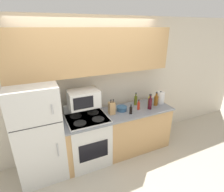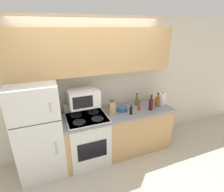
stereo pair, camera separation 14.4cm
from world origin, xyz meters
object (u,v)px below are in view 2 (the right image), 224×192
Objects in this scene: bottle_soy_sauce at (131,111)px; bottle_wine_red at (151,104)px; knife_block at (112,108)px; bottle_cooking_spray at (151,101)px; kettle at (162,99)px; microwave at (84,98)px; bottle_olive_oil at (137,101)px; refrigerator at (39,130)px; bottle_hot_sauce at (139,106)px; bottle_whiskey at (157,101)px; stove at (88,138)px; bowl at (122,109)px.

bottle_soy_sauce is 0.60× the size of bottle_wine_red.
knife_block reaches higher than bottle_cooking_spray.
bottle_soy_sauce is 0.70× the size of kettle.
microwave is 1.09m from bottle_olive_oil.
bottle_cooking_spray is at bearing 175.85° from kettle.
refrigerator reaches higher than bottle_hot_sauce.
knife_block is 1.31× the size of bottle_cooking_spray.
bottle_whiskey is 1.08× the size of kettle.
bottle_olive_oil is (1.85, 0.11, 0.19)m from refrigerator.
bottle_olive_oil is 1.44× the size of bottle_soy_sauce.
refrigerator is at bearing 177.59° from knife_block.
kettle is (1.57, 0.02, 0.54)m from stove.
stove is 1.33m from bottle_wine_red.
bottle_whiskey is (1.43, -0.15, -0.22)m from microwave.
refrigerator is 1.26m from knife_block.
bottle_soy_sauce reaches higher than bowl.
kettle is (0.51, -0.13, 0.02)m from bottle_olive_oil.
knife_block is 0.76m from bottle_wine_red.
bottle_cooking_spray is at bearing 56.51° from bottle_wine_red.
knife_block is 1.44× the size of bottle_hot_sauce.
bottle_olive_oil is 0.28m from bottle_cooking_spray.
kettle is (0.25, -0.02, 0.03)m from bottle_cooking_spray.
bowl is 0.55m from bottle_wine_red.
refrigerator is at bearing 175.34° from bottle_wine_red.
bottle_olive_oil is 0.21m from bottle_hot_sauce.
knife_block reaches higher than stove.
bottle_whiskey reaches higher than bottle_soy_sauce.
refrigerator is at bearing 178.05° from bottle_whiskey.
refrigerator is 0.85m from stove.
bowl is 0.68× the size of bottle_wine_red.
bottle_whiskey is at bearing -36.54° from bottle_cooking_spray.
bottle_wine_red reaches higher than knife_block.
bottle_olive_oil reaches higher than stove.
bottle_hot_sauce is at bearing -172.15° from kettle.
knife_block reaches higher than kettle.
knife_block is 1.03× the size of bottle_whiskey.
knife_block is at bearing -178.19° from kettle.
bottle_olive_oil is 1.01× the size of kettle.
bottle_soy_sauce is at bearing -133.79° from bottle_olive_oil.
bottle_olive_oil is at bearing 153.01° from bottle_whiskey.
stove is 1.12m from bottle_hot_sauce.
bottle_wine_red is at bearing 3.14° from bottle_soy_sauce.
bottle_soy_sauce is 0.44m from bottle_wine_red.
bottle_olive_oil reaches higher than kettle.
bottle_cooking_spray is 0.26m from kettle.
bottle_whiskey reaches higher than kettle.
bottle_soy_sauce is (0.79, -0.27, -0.26)m from microwave.
bottle_cooking_spray reaches higher than bottle_hot_sauce.
refrigerator is 1.58m from bottle_soy_sauce.
refrigerator is 7.30× the size of bottle_cooking_spray.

